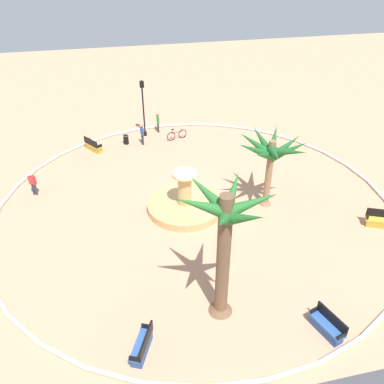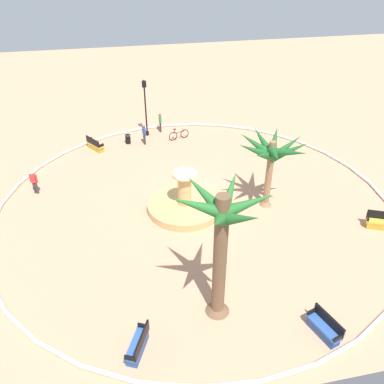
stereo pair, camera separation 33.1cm
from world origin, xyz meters
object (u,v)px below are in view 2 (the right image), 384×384
fountain (185,204)px  person_cyclist_photo (160,121)px  bench_east (138,346)px  bench_southeast (381,223)px  bench_west (324,328)px  bicycle_red_frame (179,135)px  palm_tree_by_curb (272,153)px  person_cyclist_helmet (144,133)px  palm_tree_near_fountain (221,233)px  bench_north (95,146)px  lamppost (145,103)px  trash_bin (128,139)px  person_pedestrian_stroll (34,181)px

fountain → person_cyclist_photo: bearing=-90.4°
bench_east → bench_southeast: bearing=-159.7°
bench_west → bicycle_red_frame: size_ratio=1.00×
palm_tree_by_curb → person_cyclist_photo: 12.85m
fountain → bench_west: size_ratio=2.65×
bench_southeast → bicycle_red_frame: size_ratio=1.00×
person_cyclist_helmet → fountain: bearing=98.9°
fountain → bench_east: fountain is taller
bench_east → bench_west: size_ratio=0.99×
palm_tree_near_fountain → bench_southeast: palm_tree_near_fountain is taller
bench_west → bench_southeast: same height
fountain → bench_north: 10.29m
person_cyclist_helmet → lamppost: bearing=-103.1°
fountain → palm_tree_near_fountain: 8.76m
person_cyclist_photo → person_cyclist_helmet: bearing=52.7°
bench_east → bench_north: 18.07m
bench_southeast → trash_bin: bearing=-46.0°
person_cyclist_helmet → person_cyclist_photo: bearing=-127.3°
lamppost → bicycle_red_frame: lamppost is taller
palm_tree_near_fountain → fountain: bearing=-90.2°
fountain → palm_tree_near_fountain: (0.03, 7.78, 4.02)m
bench_north → lamppost: size_ratio=0.35×
bench_north → person_pedestrian_stroll: bearing=55.3°
person_cyclist_photo → person_pedestrian_stroll: 11.68m
lamppost → trash_bin: bearing=36.1°
bench_east → trash_bin: bench_east is taller
person_cyclist_photo → person_pedestrian_stroll: size_ratio=1.02×
fountain → person_cyclist_photo: fountain is taller
palm_tree_by_curb → bench_west: 9.86m
bench_north → bicycle_red_frame: 6.49m
bench_north → person_cyclist_photo: 5.72m
fountain → trash_bin: bearing=-74.2°
bicycle_red_frame → person_cyclist_photo: size_ratio=1.03×
bench_southeast → person_pedestrian_stroll: person_pedestrian_stroll is taller
palm_tree_by_curb → bench_southeast: 7.18m
palm_tree_by_curb → bench_north: (10.04, -9.43, -3.17)m
bench_north → palm_tree_near_fountain: bearing=107.1°
person_pedestrian_stroll → fountain: bearing=158.0°
palm_tree_near_fountain → bicycle_red_frame: bearing=-94.4°
trash_bin → fountain: bearing=105.8°
trash_bin → person_pedestrian_stroll: 8.57m
bench_north → lamppost: bearing=-156.4°
bench_southeast → person_pedestrian_stroll: 20.62m
bench_north → person_cyclist_helmet: 3.78m
bench_southeast → person_cyclist_photo: person_cyclist_photo is taller
bench_east → bench_north: bearing=-85.0°
lamppost → person_cyclist_helmet: (0.37, 1.57, -1.76)m
palm_tree_near_fountain → person_cyclist_photo: bearing=-90.3°
fountain → bench_north: size_ratio=2.77×
fountain → bench_west: (-3.94, 9.82, 0.01)m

